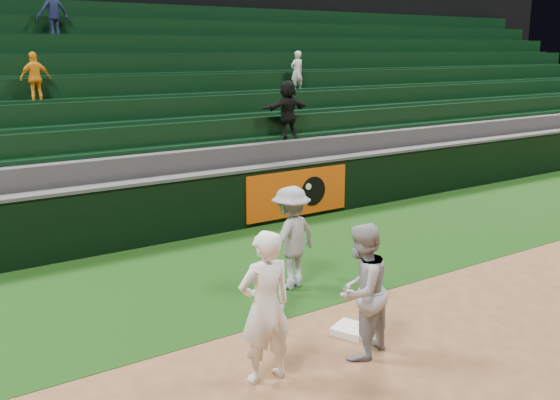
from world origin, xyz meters
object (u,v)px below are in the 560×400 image
object	(u,v)px
base_coach	(291,238)
first_base	(351,330)
baserunner	(361,291)
first_baseman	(265,307)

from	to	relation	value
base_coach	first_base	bearing A→B (deg)	67.03
baserunner	first_base	bearing A→B (deg)	-140.04
baserunner	base_coach	world-z (taller)	baserunner
first_baseman	base_coach	xyz separation A→B (m)	(1.84, 2.12, -0.06)
first_baseman	base_coach	bearing A→B (deg)	-126.99
first_base	first_baseman	bearing A→B (deg)	-167.29
baserunner	base_coach	xyz separation A→B (m)	(0.59, 2.28, -0.02)
baserunner	base_coach	size ratio (longest dim) A/B	1.03
first_base	first_baseman	world-z (taller)	first_baseman
first_base	base_coach	bearing A→B (deg)	80.93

